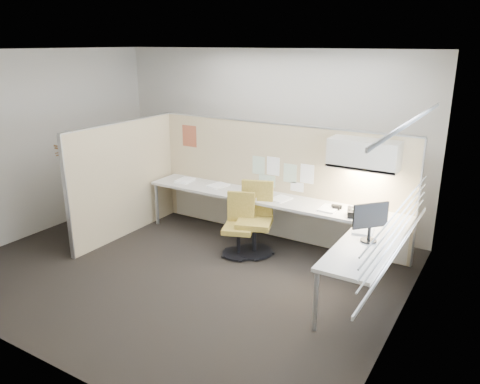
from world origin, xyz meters
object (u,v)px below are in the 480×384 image
Objects in this scene: desk at (285,213)px; chair_left at (239,227)px; chair_right at (255,221)px; phone at (355,213)px; monitor at (370,220)px.

desk is 0.68m from chair_left.
chair_left is (-0.53, -0.38, -0.19)m from desk.
phone is at bearing -9.56° from chair_right.
chair_right reaches higher than desk.
chair_left is 0.86× the size of chair_right.
chair_right is at bearing -150.88° from desk.
chair_left reaches higher than desk.
chair_right is at bearing 116.84° from monitor.
desk is 1.00m from phone.
monitor reaches higher than chair_left.
desk is 3.97× the size of chair_right.
phone is (1.51, 0.40, 0.37)m from chair_left.
desk is at bearing 161.85° from phone.
chair_left is at bearing -144.06° from desk.
monitor is (1.74, -0.47, 0.52)m from chair_right.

